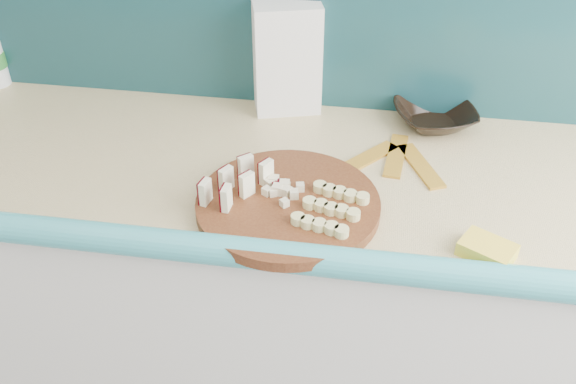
{
  "coord_description": "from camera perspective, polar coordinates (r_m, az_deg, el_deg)",
  "views": [
    {
      "loc": [
        0.39,
        0.34,
        1.71
      ],
      "look_at": [
        0.23,
        1.34,
        0.95
      ],
      "focal_mm": 40.0,
      "sensor_mm": 36.0,
      "label": 1
    }
  ],
  "objects": [
    {
      "name": "kitchen_counter",
      "position": [
        1.73,
        -3.57,
        -9.75
      ],
      "size": [
        2.2,
        0.63,
        0.91
      ],
      "color": "white",
      "rests_on": "ground"
    },
    {
      "name": "backsplash",
      "position": [
        1.57,
        -2.34,
        16.3
      ],
      "size": [
        2.2,
        0.02,
        0.5
      ],
      "primitive_type": "cube",
      "color": "teal",
      "rests_on": "kitchen_counter"
    },
    {
      "name": "cutting_board",
      "position": [
        1.28,
        0.0,
        -1.13
      ],
      "size": [
        0.46,
        0.46,
        0.02
      ],
      "primitive_type": "cylinder",
      "rotation": [
        0.0,
        0.0,
        -0.27
      ],
      "color": "#49200F",
      "rests_on": "kitchen_counter"
    },
    {
      "name": "apple_wedges",
      "position": [
        1.29,
        -4.66,
        0.93
      ],
      "size": [
        0.13,
        0.15,
        0.05
      ],
      "color": "#F6F0C5",
      "rests_on": "cutting_board"
    },
    {
      "name": "apple_chunks",
      "position": [
        1.28,
        -0.94,
        -0.12
      ],
      "size": [
        0.06,
        0.06,
        0.02
      ],
      "color": "beige",
      "rests_on": "cutting_board"
    },
    {
      "name": "banana_slices",
      "position": [
        1.24,
        3.79,
        -1.47
      ],
      "size": [
        0.14,
        0.16,
        0.02
      ],
      "color": "#DDD287",
      "rests_on": "cutting_board"
    },
    {
      "name": "brown_bowl",
      "position": [
        1.59,
        12.9,
        6.6
      ],
      "size": [
        0.24,
        0.24,
        0.05
      ],
      "primitive_type": "imported",
      "rotation": [
        0.0,
        0.0,
        0.35
      ],
      "color": "black",
      "rests_on": "kitchen_counter"
    },
    {
      "name": "flour_bag",
      "position": [
        1.58,
        -0.12,
        11.94
      ],
      "size": [
        0.18,
        0.15,
        0.27
      ],
      "primitive_type": "cube",
      "rotation": [
        0.0,
        0.0,
        0.28
      ],
      "color": "white",
      "rests_on": "kitchen_counter"
    },
    {
      "name": "sponge",
      "position": [
        1.23,
        17.29,
        -4.94
      ],
      "size": [
        0.12,
        0.1,
        0.03
      ],
      "primitive_type": "cube",
      "rotation": [
        0.0,
        0.0,
        -0.51
      ],
      "color": "yellow",
      "rests_on": "kitchen_counter"
    },
    {
      "name": "banana_peel",
      "position": [
        1.45,
        9.43,
        2.83
      ],
      "size": [
        0.24,
        0.21,
        0.01
      ],
      "rotation": [
        0.0,
        0.0,
        -0.27
      ],
      "color": "gold",
      "rests_on": "kitchen_counter"
    }
  ]
}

